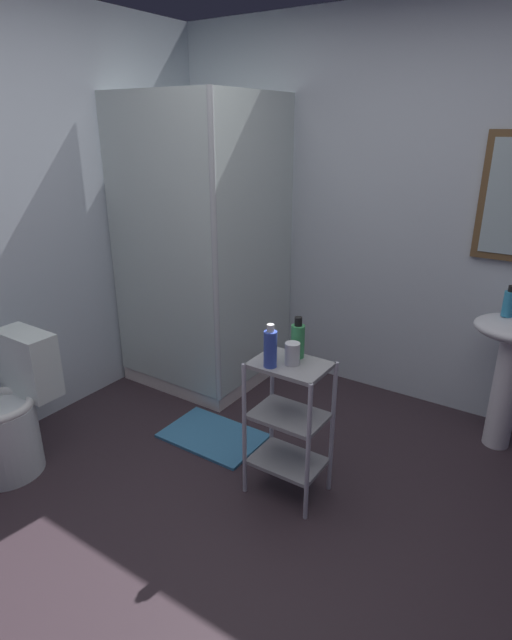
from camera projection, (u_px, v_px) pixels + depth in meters
ground_plane at (257, 558)px, 2.28m from camera, size 4.20×4.20×0.02m
wall_back at (417, 217)px, 3.26m from camera, size 4.20×0.14×2.50m
shower_stall at (209, 322)px, 3.70m from camera, size 0.92×0.92×2.00m
pedestal_sink at (512, 356)px, 2.87m from camera, size 0.46×0.37×0.81m
toilet at (10, 417)px, 2.77m from camera, size 0.37×0.49×0.76m
storage_cart at (289, 418)px, 2.54m from camera, size 0.38×0.28×0.74m
hand_soap_bottle at (509, 303)px, 2.80m from camera, size 0.06×0.06×0.18m
body_wash_bottle_green at (298, 340)px, 2.46m from camera, size 0.07×0.07×0.21m
shampoo_bottle_blue at (270, 348)px, 2.36m from camera, size 0.06×0.06×0.21m
rinse_cup at (292, 354)px, 2.40m from camera, size 0.07×0.07×0.11m
bath_mat at (213, 436)px, 3.14m from camera, size 0.60×0.40×0.02m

